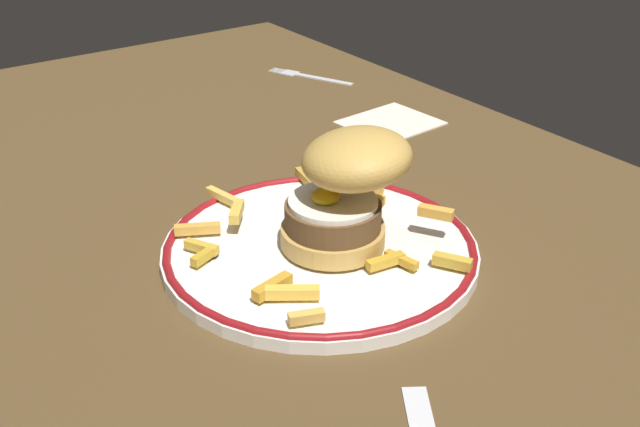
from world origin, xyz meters
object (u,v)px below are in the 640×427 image
Objects in this scene: dinner_plate at (320,249)px; burger at (346,188)px; fork at (308,76)px; napkin at (390,122)px.

burger reaches higher than dinner_plate.
fork is (-44.15, 29.40, -0.66)cm from dinner_plate.
dinner_plate is 34.96cm from napkin.
dinner_plate is 6.87cm from burger.
burger is 53.90cm from fork.
dinner_plate reaches higher than napkin.
burger is (1.54, 1.71, 6.47)cm from dinner_plate.
burger is at bearing -31.22° from fork.
fork is at bearing 146.34° from dinner_plate.
napkin is at bearing -5.76° from fork.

